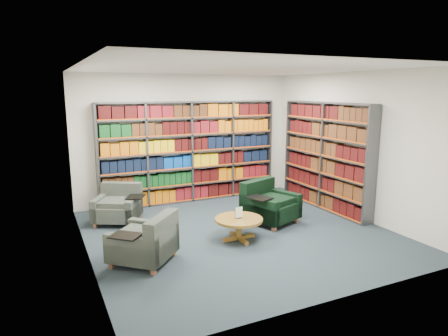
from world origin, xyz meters
name	(u,v)px	position (x,y,z in m)	size (l,w,h in m)	color
room_shell	(239,154)	(0.00, 0.00, 1.40)	(5.02, 5.02, 2.82)	#1B242C
bookshelf_back	(190,152)	(0.00, 2.34, 1.10)	(4.00, 0.28, 2.20)	#47494F
bookshelf_right	(326,156)	(2.34, 0.60, 1.10)	(0.28, 2.50, 2.20)	#47494F
chair_teal_left	(119,207)	(-1.76, 1.54, 0.28)	(1.05, 1.05, 0.70)	#0B2535
chair_green_right	(267,205)	(0.77, 0.33, 0.31)	(1.13, 1.09, 0.77)	black
chair_teal_front	(148,243)	(-1.74, -0.52, 0.29)	(1.12, 1.12, 0.72)	#0B2535
coffee_table	(239,223)	(-0.15, -0.29, 0.30)	(0.80, 0.80, 0.56)	olive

